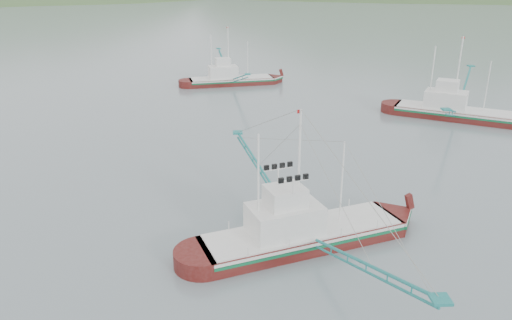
{
  "coord_description": "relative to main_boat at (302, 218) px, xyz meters",
  "views": [
    {
      "loc": [
        -1.86,
        -33.64,
        18.38
      ],
      "look_at": [
        0.0,
        6.0,
        3.2
      ],
      "focal_mm": 35.0,
      "sensor_mm": 36.0,
      "label": 1
    }
  ],
  "objects": [
    {
      "name": "bg_boat_right",
      "position": [
        24.52,
        31.09,
        0.25
      ],
      "size": [
        18.32,
        26.2,
        11.45
      ],
      "rotation": [
        0.0,
        0.0,
        -0.51
      ],
      "color": "#4B0F0C",
      "rests_on": "ground"
    },
    {
      "name": "bg_boat_far",
      "position": [
        -5.06,
        53.33,
        -0.37
      ],
      "size": [
        14.67,
        25.5,
        10.42
      ],
      "rotation": [
        0.0,
        0.0,
        0.19
      ],
      "color": "#4B0F0C",
      "rests_on": "ground"
    },
    {
      "name": "ground",
      "position": [
        -2.81,
        2.7,
        -2.14
      ],
      "size": [
        1200.0,
        1200.0,
        0.0
      ],
      "primitive_type": "plane",
      "color": "slate",
      "rests_on": "ground"
    },
    {
      "name": "main_boat",
      "position": [
        0.0,
        0.0,
        0.0
      ],
      "size": [
        15.2,
        25.83,
        10.81
      ],
      "rotation": [
        0.0,
        0.0,
        0.34
      ],
      "color": "#4B0F0C",
      "rests_on": "ground"
    }
  ]
}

